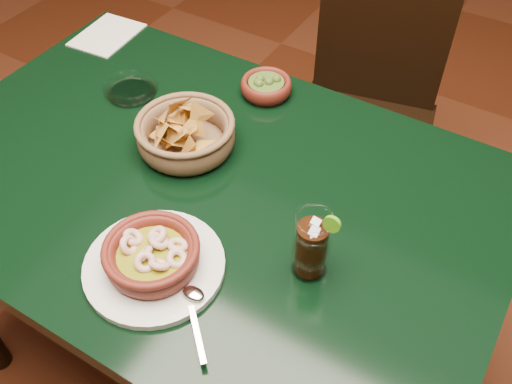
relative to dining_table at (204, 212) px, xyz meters
The scene contains 9 objects.
ground 0.65m from the dining_table, ahead, with size 7.00×7.00×0.00m, color #471C0C.
dining_table is the anchor object (origin of this frame).
dining_chair 0.73m from the dining_table, 82.70° to the left, with size 0.48×0.48×0.87m.
shrimp_plate 0.26m from the dining_table, 75.88° to the right, with size 0.31×0.24×0.07m.
chip_basket 0.17m from the dining_table, 142.01° to the left, with size 0.24×0.24×0.15m.
guacamole_ramekin 0.33m from the dining_table, 95.69° to the left, with size 0.14×0.14×0.05m.
cola_drink 0.34m from the dining_table, 15.82° to the right, with size 0.13×0.13×0.15m.
glass_ashtray 0.35m from the dining_table, 153.83° to the left, with size 0.13×0.13×0.03m.
paper_menu 0.61m from the dining_table, 149.14° to the left, with size 0.15×0.19×0.00m.
Camera 1 is at (0.50, -0.62, 1.56)m, focal length 40.00 mm.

